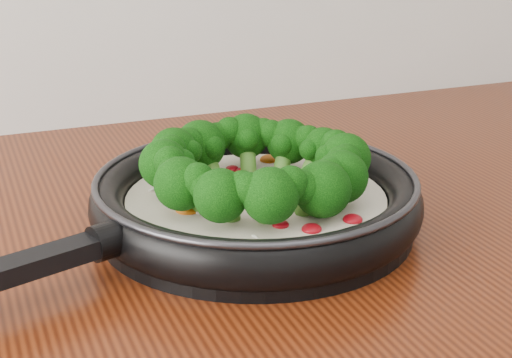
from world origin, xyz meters
name	(u,v)px	position (x,y,z in m)	size (l,w,h in m)	color
skillet	(254,193)	(-0.15, 1.08, 0.94)	(0.53, 0.40, 0.09)	black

